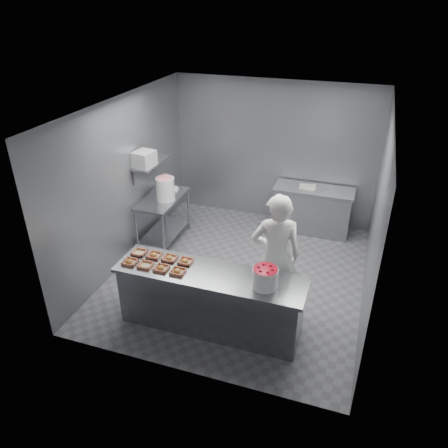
{
  "coord_description": "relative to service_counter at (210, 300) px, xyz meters",
  "views": [
    {
      "loc": [
        1.72,
        -5.82,
        4.24
      ],
      "look_at": [
        -0.19,
        -0.2,
        1.02
      ],
      "focal_mm": 35.0,
      "sensor_mm": 36.0,
      "label": 1
    }
  ],
  "objects": [
    {
      "name": "floor",
      "position": [
        0.0,
        1.35,
        -0.45
      ],
      "size": [
        4.5,
        4.5,
        0.0
      ],
      "primitive_type": "plane",
      "color": "#4C4C51",
      "rests_on": "ground"
    },
    {
      "name": "ceiling",
      "position": [
        0.0,
        1.35,
        2.35
      ],
      "size": [
        4.5,
        4.5,
        0.0
      ],
      "primitive_type": "plane",
      "rotation": [
        3.14,
        0.0,
        0.0
      ],
      "color": "white",
      "rests_on": "wall_back"
    },
    {
      "name": "wall_back",
      "position": [
        0.0,
        3.6,
        0.95
      ],
      "size": [
        4.0,
        0.04,
        2.8
      ],
      "primitive_type": "cube",
      "color": "slate",
      "rests_on": "ground"
    },
    {
      "name": "wall_left",
      "position": [
        -2.0,
        1.35,
        0.95
      ],
      "size": [
        0.04,
        4.5,
        2.8
      ],
      "primitive_type": "cube",
      "color": "slate",
      "rests_on": "ground"
    },
    {
      "name": "wall_right",
      "position": [
        2.0,
        1.35,
        0.95
      ],
      "size": [
        0.04,
        4.5,
        2.8
      ],
      "primitive_type": "cube",
      "color": "slate",
      "rests_on": "ground"
    },
    {
      "name": "service_counter",
      "position": [
        0.0,
        0.0,
        0.0
      ],
      "size": [
        2.6,
        0.7,
        0.9
      ],
      "color": "slate",
      "rests_on": "ground"
    },
    {
      "name": "prep_table",
      "position": [
        -1.65,
        1.95,
        0.14
      ],
      "size": [
        0.6,
        1.2,
        0.9
      ],
      "color": "slate",
      "rests_on": "ground"
    },
    {
      "name": "back_counter",
      "position": [
        0.9,
        3.25,
        -0.0
      ],
      "size": [
        1.5,
        0.6,
        0.9
      ],
      "color": "slate",
      "rests_on": "ground"
    },
    {
      "name": "wall_shelf",
      "position": [
        -1.82,
        1.95,
        1.1
      ],
      "size": [
        0.35,
        0.9,
        0.03
      ],
      "primitive_type": "cube",
      "color": "slate",
      "rests_on": "wall_left"
    },
    {
      "name": "tray_0",
      "position": [
        -1.13,
        -0.13,
        0.47
      ],
      "size": [
        0.19,
        0.18,
        0.06
      ],
      "color": "tan",
      "rests_on": "service_counter"
    },
    {
      "name": "tray_1",
      "position": [
        -0.89,
        -0.13,
        0.47
      ],
      "size": [
        0.19,
        0.18,
        0.04
      ],
      "color": "tan",
      "rests_on": "service_counter"
    },
    {
      "name": "tray_2",
      "position": [
        -0.65,
        -0.13,
        0.47
      ],
      "size": [
        0.19,
        0.18,
        0.06
      ],
      "color": "tan",
      "rests_on": "service_counter"
    },
    {
      "name": "tray_3",
      "position": [
        -0.41,
        -0.13,
        0.47
      ],
      "size": [
        0.19,
        0.18,
        0.06
      ],
      "color": "tan",
      "rests_on": "service_counter"
    },
    {
      "name": "tray_4",
      "position": [
        -1.13,
        0.13,
        0.47
      ],
      "size": [
        0.19,
        0.18,
        0.04
      ],
      "color": "tan",
      "rests_on": "service_counter"
    },
    {
      "name": "tray_5",
      "position": [
        -0.89,
        0.13,
        0.47
      ],
      "size": [
        0.19,
        0.18,
        0.06
      ],
      "color": "tan",
      "rests_on": "service_counter"
    },
    {
      "name": "tray_6",
      "position": [
        -0.65,
        0.13,
        0.47
      ],
      "size": [
        0.19,
        0.18,
        0.06
      ],
      "color": "tan",
      "rests_on": "service_counter"
    },
    {
      "name": "tray_7",
      "position": [
        -0.41,
        0.13,
        0.47
      ],
      "size": [
        0.19,
        0.18,
        0.06
      ],
      "color": "tan",
      "rests_on": "service_counter"
    },
    {
      "name": "worker",
      "position": [
        0.75,
        0.6,
        0.5
      ],
      "size": [
        0.8,
        0.64,
        1.9
      ],
      "primitive_type": "imported",
      "rotation": [
        0.0,
        0.0,
        3.44
      ],
      "color": "white",
      "rests_on": "ground"
    },
    {
      "name": "strawberry_tub",
      "position": [
        0.76,
        -0.05,
        0.59
      ],
      "size": [
        0.33,
        0.33,
        0.27
      ],
      "color": "silver",
      "rests_on": "service_counter"
    },
    {
      "name": "glaze_bucket",
      "position": [
        -1.55,
        1.9,
        0.66
      ],
      "size": [
        0.35,
        0.33,
        0.5
      ],
      "color": "silver",
      "rests_on": "prep_table"
    },
    {
      "name": "bucket_lid",
      "position": [
        -1.67,
        2.31,
        0.46
      ],
      "size": [
        0.4,
        0.4,
        0.03
      ],
      "primitive_type": "cylinder",
      "rotation": [
        0.0,
        0.0,
        0.28
      ],
      "color": "silver",
      "rests_on": "prep_table"
    },
    {
      "name": "rag",
      "position": [
        -1.65,
        2.08,
        0.46
      ],
      "size": [
        0.18,
        0.17,
        0.02
      ],
      "primitive_type": "cube",
      "rotation": [
        0.0,
        0.0,
        0.34
      ],
      "color": "#CCB28C",
      "rests_on": "prep_table"
    },
    {
      "name": "appliance",
      "position": [
        -1.82,
        1.73,
        1.24
      ],
      "size": [
        0.35,
        0.39,
        0.26
      ],
      "primitive_type": "cube",
      "rotation": [
        0.0,
        0.0,
        -0.15
      ],
      "color": "gray",
      "rests_on": "wall_shelf"
    },
    {
      "name": "paper_stack",
      "position": [
        0.77,
        3.25,
        0.46
      ],
      "size": [
        0.32,
        0.24,
        0.04
      ],
      "primitive_type": "cube",
      "rotation": [
        0.0,
        0.0,
        0.07
      ],
      "color": "silver",
      "rests_on": "back_counter"
    }
  ]
}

